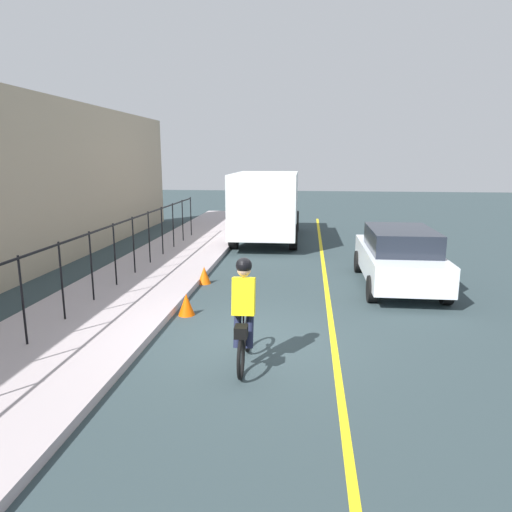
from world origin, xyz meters
name	(u,v)px	position (x,y,z in m)	size (l,w,h in m)	color
ground_plane	(248,340)	(0.00, 0.00, 0.00)	(80.00, 80.00, 0.00)	#2E3D40
lane_line_centre	(334,344)	(0.00, -1.60, 0.00)	(36.00, 0.12, 0.01)	yellow
sidewalk	(76,329)	(0.00, 3.40, 0.07)	(40.00, 3.20, 0.15)	#AA9EA2
iron_fence	(76,258)	(1.00, 3.80, 1.28)	(19.78, 0.04, 1.60)	black
cyclist_lead	(244,313)	(-1.10, -0.08, 0.91)	(1.71, 0.37, 1.83)	black
patrol_sedan	(399,256)	(4.14, -3.47, 0.82)	(4.41, 1.94, 1.58)	white
box_truck_background	(267,203)	(10.75, 0.58, 1.55)	(6.74, 2.61, 2.78)	silver
traffic_cone_near	(204,275)	(3.88, 1.70, 0.24)	(0.36, 0.36, 0.47)	#EF5A08
traffic_cone_far	(186,304)	(1.28, 1.51, 0.24)	(0.36, 0.36, 0.48)	#EA5004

